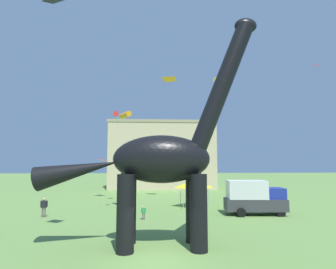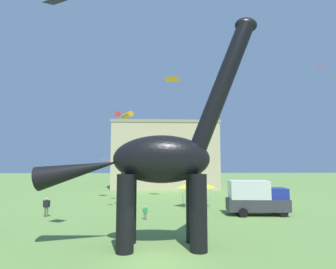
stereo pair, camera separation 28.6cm
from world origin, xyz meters
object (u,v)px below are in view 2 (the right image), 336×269
kite_apex (105,160)px  kite_high_right (55,1)px  dinosaur_sculpture (161,159)px  festival_canopy_tent (196,184)px  kite_near_low (172,79)px  parked_box_truck (256,197)px  kite_mid_center (320,65)px  kite_mid_left (120,118)px  kite_far_left (125,115)px  person_far_spectator (47,205)px  kite_drifting (219,78)px  person_vendor_side (145,211)px

kite_apex → kite_high_right: (1.02, -23.85, 9.39)m
dinosaur_sculpture → festival_canopy_tent: dinosaur_sculpture is taller
festival_canopy_tent → kite_apex: kite_apex is taller
kite_high_right → kite_near_low: 21.23m
kite_high_right → parked_box_truck: bearing=32.8°
kite_mid_center → dinosaur_sculpture: bearing=-140.8°
kite_mid_left → kite_far_left: bearing=-77.2°
kite_mid_left → person_far_spectator: bearing=-126.6°
kite_mid_center → kite_apex: kite_mid_center is taller
kite_mid_center → kite_mid_left: (-25.17, 0.35, -6.99)m
kite_high_right → kite_mid_left: bearing=84.1°
person_far_spectator → kite_mid_left: size_ratio=1.85×
parked_box_truck → kite_near_low: bearing=132.9°
festival_canopy_tent → kite_drifting: bearing=-21.6°
festival_canopy_tent → kite_mid_left: bearing=164.0°
person_far_spectator → kite_apex: bearing=-124.1°
kite_far_left → kite_drifting: 11.40m
festival_canopy_tent → kite_apex: bearing=142.7°
dinosaur_sculpture → kite_drifting: (6.82, 13.48, 9.32)m
kite_mid_left → kite_apex: bearing=113.9°
kite_drifting → kite_mid_center: bearing=13.3°
festival_canopy_tent → kite_far_left: (-7.67, -2.70, 7.24)m
parked_box_truck → kite_drifting: 13.55m
kite_high_right → festival_canopy_tent: bearing=54.5°
kite_drifting → kite_far_left: bearing=-170.8°
festival_canopy_tent → kite_near_low: 14.29m
person_vendor_side → kite_apex: 17.32m
parked_box_truck → person_vendor_side: size_ratio=5.05×
person_vendor_side → dinosaur_sculpture: bearing=-155.6°
person_far_spectator → kite_near_low: (11.98, 9.52, 14.82)m
kite_mid_center → kite_drifting: kite_mid_center is taller
person_vendor_side → kite_mid_center: bearing=-52.1°
kite_near_low → festival_canopy_tent: bearing=-62.0°
kite_mid_center → kite_mid_left: 26.13m
person_far_spectator → festival_canopy_tent: size_ratio=0.55×
person_vendor_side → kite_high_right: 17.12m
kite_drifting → kite_mid_left: 12.71m
parked_box_truck → person_far_spectator: 19.40m
person_vendor_side → kite_high_right: (-5.27, -8.37, 13.97)m
person_vendor_side → parked_box_truck: bearing=-64.9°
kite_mid_center → kite_high_right: 32.06m
person_vendor_side → kite_far_left: (-2.28, 3.88, 9.10)m
parked_box_truck → kite_high_right: size_ratio=3.84×
person_far_spectator → kite_mid_left: 13.12m
person_far_spectator → kite_apex: kite_apex is taller
kite_apex → kite_near_low: size_ratio=0.88×
dinosaur_sculpture → festival_canopy_tent: (4.21, 14.51, -2.56)m
festival_canopy_tent → kite_far_left: 10.89m
person_vendor_side → kite_mid_left: (-3.47, 9.12, 9.60)m
kite_apex → kite_mid_left: bearing=-66.1°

